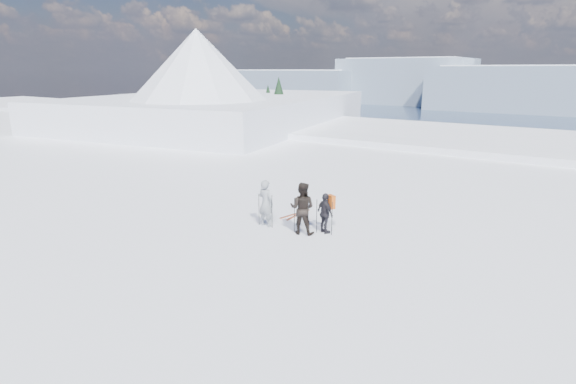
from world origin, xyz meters
name	(u,v)px	position (x,y,z in m)	size (l,w,h in m)	color
lake_basin	(481,217)	(0.00, 30.00, -6.50)	(820.00, 820.00, 71.62)	white
near_ridge	(238,153)	(-26.56, 29.34, -3.48)	(31.37, 35.68, 25.62)	white
skier_grey	(266,203)	(-3.42, 3.30, 0.91)	(0.67, 0.44, 1.83)	gray
skier_dark	(302,208)	(-1.82, 3.36, 0.97)	(0.94, 0.73, 1.94)	black
skier_pack	(325,213)	(-1.13, 3.86, 0.76)	(0.89, 0.37, 1.52)	black
backpack	(331,186)	(-1.02, 4.08, 1.77)	(0.33, 0.18, 0.49)	#BA4A11
ski_poles	(296,215)	(-2.10, 3.43, 0.65)	(2.91, 0.59, 1.33)	black
skis_loose	(296,214)	(-3.17, 5.11, 0.01)	(0.47, 1.70, 0.03)	black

